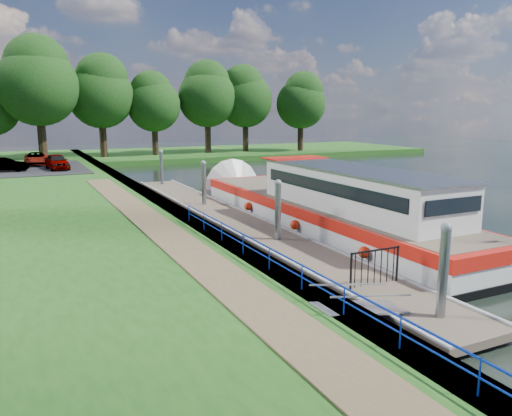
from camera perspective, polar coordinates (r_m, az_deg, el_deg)
name	(u,v)px	position (r m, az deg, el deg)	size (l,w,h in m)	color
ground	(425,323)	(14.79, 18.75, -12.39)	(160.00, 160.00, 0.00)	black
bank_edge	(174,216)	(26.09, -9.32, -0.94)	(1.10, 90.00, 0.78)	#473D2D
far_bank	(199,154)	(65.46, -6.50, 6.19)	(60.00, 18.00, 0.60)	#1E4F16
footpath	(181,245)	(18.95, -8.58, -4.18)	(1.60, 40.00, 0.05)	brown
blue_fence	(285,261)	(15.00, 3.29, -6.12)	(0.04, 18.04, 0.72)	#0C2DBF
pontoon	(235,223)	(25.14, -2.41, -1.73)	(2.50, 30.00, 0.56)	brown
mooring_piles	(235,202)	(24.93, -2.43, 0.73)	(0.30, 27.30, 3.55)	gray
gangway	(360,307)	(13.74, 11.81, -11.03)	(2.58, 1.00, 0.92)	#A5A8AD
gate_panel	(375,262)	(15.92, 13.44, -6.01)	(1.85, 0.05, 1.15)	black
barge	(317,206)	(24.92, 7.02, 0.20)	(4.36, 21.15, 4.78)	black
horizon_trees	(90,90)	(58.78, -18.44, 12.63)	(54.38, 10.03, 12.87)	#332316
car_a	(57,162)	(45.91, -21.80, 4.95)	(1.57, 3.89, 1.33)	#999999
car_b	(5,165)	(45.90, -26.73, 4.43)	(1.19, 3.42, 1.13)	#999999
car_d	(36,159)	(50.26, -23.84, 5.17)	(1.96, 4.25, 1.18)	#999999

